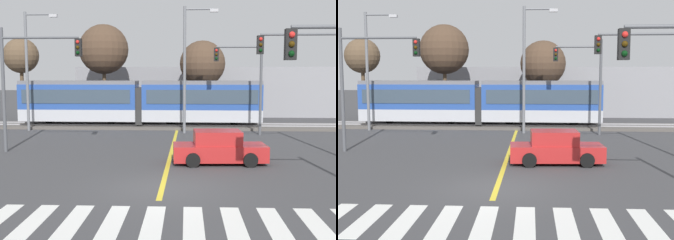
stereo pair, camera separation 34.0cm
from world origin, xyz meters
TOP-DOWN VIEW (x-y plane):
  - ground_plane at (0.00, 0.00)m, footprint 200.00×200.00m
  - track_bed at (0.00, 17.89)m, footprint 120.00×4.00m
  - rail_near at (0.00, 17.17)m, footprint 120.00×0.08m
  - rail_far at (0.00, 18.61)m, footprint 120.00×0.08m
  - light_rail_tram at (-2.92, 17.89)m, footprint 18.50×2.64m
  - crosswalk_stripe_2 at (-3.30, -3.55)m, footprint 0.59×2.81m
  - crosswalk_stripe_3 at (-2.20, -3.54)m, footprint 0.59×2.81m
  - crosswalk_stripe_4 at (-1.10, -3.53)m, footprint 0.59×2.81m
  - crosswalk_stripe_5 at (0.00, -3.51)m, footprint 0.59×2.81m
  - crosswalk_stripe_6 at (1.10, -3.50)m, footprint 0.59×2.81m
  - crosswalk_stripe_7 at (2.20, -3.49)m, footprint 0.59×2.81m
  - crosswalk_stripe_8 at (3.30, -3.48)m, footprint 0.59×2.81m
  - crosswalk_stripe_9 at (4.40, -3.47)m, footprint 0.59×2.81m
  - lane_centre_line at (0.00, 7.19)m, footprint 0.20×17.41m
  - sedan_crossing at (2.31, 4.43)m, footprint 4.29×2.10m
  - traffic_light_mid_right at (7.00, 6.45)m, footprint 4.25×0.38m
  - traffic_light_far_right at (4.66, 13.95)m, footprint 3.25×0.38m
  - traffic_light_mid_left at (-7.34, 6.77)m, footprint 4.25×0.38m
  - street_lamp_west at (-10.57, 15.25)m, footprint 2.43×0.28m
  - street_lamp_centre at (0.78, 14.54)m, footprint 2.36×0.28m
  - bare_tree_far_west at (-13.94, 21.97)m, footprint 3.08×3.08m
  - bare_tree_west at (-6.49, 21.60)m, footprint 4.26×4.26m
  - bare_tree_east at (2.01, 22.57)m, footprint 3.98×3.98m
  - building_backdrop_far at (2.74, 28.86)m, footprint 25.87×6.00m

SIDE VIEW (x-z plane):
  - ground_plane at x=0.00m, z-range 0.00..0.00m
  - lane_centre_line at x=0.00m, z-range 0.00..0.01m
  - crosswalk_stripe_2 at x=-3.30m, z-range 0.00..0.01m
  - crosswalk_stripe_3 at x=-2.20m, z-range 0.00..0.01m
  - crosswalk_stripe_4 at x=-1.10m, z-range 0.00..0.01m
  - crosswalk_stripe_5 at x=0.00m, z-range 0.00..0.01m
  - crosswalk_stripe_6 at x=1.10m, z-range 0.00..0.01m
  - crosswalk_stripe_7 at x=2.20m, z-range 0.00..0.01m
  - crosswalk_stripe_8 at x=3.30m, z-range 0.00..0.01m
  - crosswalk_stripe_9 at x=4.40m, z-range 0.00..0.01m
  - track_bed at x=0.00m, z-range 0.00..0.18m
  - rail_near at x=0.00m, z-range 0.18..0.28m
  - rail_far at x=0.00m, z-range 0.18..0.28m
  - sedan_crossing at x=2.31m, z-range -0.06..1.46m
  - light_rail_tram at x=-2.92m, z-range 0.33..3.76m
  - building_backdrop_far at x=2.74m, z-range 0.00..4.83m
  - traffic_light_far_right at x=4.66m, z-range 0.95..7.36m
  - traffic_light_mid_left at x=-7.34m, z-range 1.02..7.47m
  - traffic_light_mid_right at x=7.00m, z-range 1.05..7.49m
  - street_lamp_west at x=-10.57m, z-range 0.61..9.12m
  - street_lamp_centre at x=0.78m, z-range 0.60..9.28m
  - bare_tree_east at x=2.01m, z-range 1.52..8.57m
  - bare_tree_far_west at x=-13.94m, z-range 2.05..9.34m
  - bare_tree_west at x=-6.49m, z-range 2.04..10.42m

